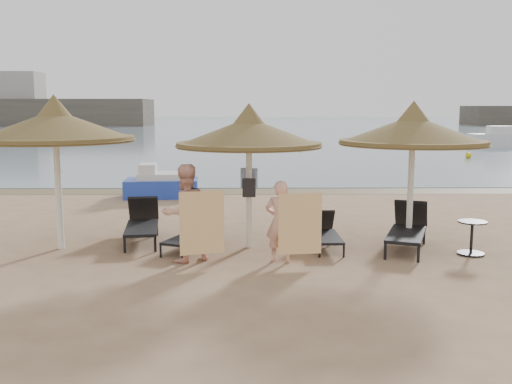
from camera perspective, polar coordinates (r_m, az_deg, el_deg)
ground at (r=10.62m, az=-2.37°, el=-7.40°), size 160.00×160.00×0.00m
sea at (r=90.26m, az=-0.91°, el=6.72°), size 200.00×140.00×0.03m
wet_sand_strip at (r=19.83m, az=-1.60°, el=0.11°), size 200.00×1.60×0.01m
far_shore at (r=91.62m, az=-16.99°, el=8.19°), size 150.00×54.80×12.00m
palapa_left at (r=12.21m, az=-19.45°, el=6.19°), size 3.19×3.19×3.16m
palapa_center at (r=11.65m, az=-0.71°, el=5.90°), size 3.01×3.01×2.99m
palapa_right at (r=12.27m, az=15.42°, el=5.92°), size 3.06×3.06×3.04m
lounger_far_left at (r=12.76m, az=-11.30°, el=-2.98°), size 0.93×2.08×0.90m
lounger_near_left at (r=11.87m, az=-6.35°, el=-4.12°), size 1.11×1.69×0.72m
lounger_near_right at (r=12.03m, az=6.93°, el=-3.99°), size 0.56×1.60×0.71m
lounger_far_right at (r=12.27m, az=14.92°, el=-3.52°), size 1.36×2.16×0.92m
side_table at (r=12.11m, az=20.75°, el=-4.40°), size 0.56×0.56×0.68m
person_left at (r=10.79m, az=-7.14°, el=-1.34°), size 1.18×1.06×2.15m
person_right at (r=10.68m, az=2.45°, el=-2.32°), size 0.91×0.67×1.81m
towel_left at (r=10.46m, az=-5.42°, el=-3.11°), size 0.80×0.27×1.17m
towel_right at (r=10.48m, az=4.43°, el=-3.19°), size 0.81×0.13×1.14m
bag_patterned at (r=11.91m, az=-0.70°, el=1.35°), size 0.36×0.25×0.43m
bag_dark at (r=11.59m, az=-0.70°, el=0.43°), size 0.27×0.10×0.38m
pedal_boat at (r=18.80m, az=-9.51°, el=0.75°), size 2.42×1.54×1.08m
buoy_mid at (r=39.61m, az=4.53°, el=4.54°), size 0.31×0.31×0.31m
buoy_right at (r=34.53m, az=20.48°, el=3.46°), size 0.34×0.34×0.34m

